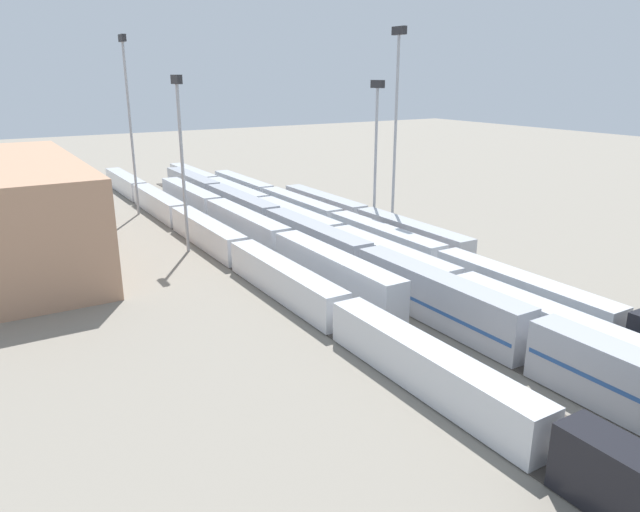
{
  "coord_description": "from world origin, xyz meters",
  "views": [
    {
      "loc": [
        -65.08,
        41.54,
        24.32
      ],
      "look_at": [
        -5.14,
        4.94,
        2.5
      ],
      "focal_mm": 32.74,
      "sensor_mm": 36.0,
      "label": 1
    }
  ],
  "objects_px": {
    "train_on_track_0": "(363,219)",
    "maintenance_shed": "(1,213)",
    "light_mast_3": "(129,105)",
    "light_mast_2": "(396,108)",
    "train_on_track_3": "(314,242)",
    "light_mast_0": "(376,134)",
    "train_on_track_5": "(236,251)",
    "train_on_track_2": "(329,234)",
    "train_on_track_1": "(374,236)",
    "train_on_track_4": "(246,229)",
    "light_mast_1": "(181,141)"
  },
  "relations": [
    {
      "from": "train_on_track_0",
      "to": "maintenance_shed",
      "type": "relative_size",
      "value": 1.06
    },
    {
      "from": "light_mast_3",
      "to": "maintenance_shed",
      "type": "distance_m",
      "value": 32.76
    },
    {
      "from": "light_mast_2",
      "to": "train_on_track_3",
      "type": "bearing_deg",
      "value": 110.24
    },
    {
      "from": "light_mast_0",
      "to": "light_mast_2",
      "type": "bearing_deg",
      "value": -153.96
    },
    {
      "from": "train_on_track_5",
      "to": "train_on_track_2",
      "type": "distance_m",
      "value": 15.01
    },
    {
      "from": "train_on_track_2",
      "to": "train_on_track_1",
      "type": "xyz_separation_m",
      "value": [
        -4.32,
        -5.0,
        -0.01
      ]
    },
    {
      "from": "train_on_track_4",
      "to": "light_mast_1",
      "type": "height_order",
      "value": "light_mast_1"
    },
    {
      "from": "train_on_track_1",
      "to": "maintenance_shed",
      "type": "relative_size",
      "value": 2.59
    },
    {
      "from": "maintenance_shed",
      "to": "train_on_track_1",
      "type": "bearing_deg",
      "value": -114.57
    },
    {
      "from": "train_on_track_3",
      "to": "train_on_track_1",
      "type": "distance_m",
      "value": 10.02
    },
    {
      "from": "train_on_track_5",
      "to": "train_on_track_4",
      "type": "height_order",
      "value": "train_on_track_4"
    },
    {
      "from": "train_on_track_4",
      "to": "light_mast_2",
      "type": "distance_m",
      "value": 29.6
    },
    {
      "from": "train_on_track_5",
      "to": "light_mast_3",
      "type": "relative_size",
      "value": 4.5
    },
    {
      "from": "train_on_track_4",
      "to": "light_mast_0",
      "type": "relative_size",
      "value": 3.02
    },
    {
      "from": "train_on_track_2",
      "to": "light_mast_0",
      "type": "relative_size",
      "value": 5.89
    },
    {
      "from": "train_on_track_0",
      "to": "train_on_track_3",
      "type": "bearing_deg",
      "value": 123.0
    },
    {
      "from": "light_mast_0",
      "to": "train_on_track_5",
      "type": "bearing_deg",
      "value": 103.37
    },
    {
      "from": "light_mast_1",
      "to": "light_mast_2",
      "type": "bearing_deg",
      "value": -101.04
    },
    {
      "from": "train_on_track_5",
      "to": "light_mast_1",
      "type": "distance_m",
      "value": 17.18
    },
    {
      "from": "train_on_track_3",
      "to": "light_mast_3",
      "type": "bearing_deg",
      "value": 17.79
    },
    {
      "from": "train_on_track_4",
      "to": "light_mast_2",
      "type": "relative_size",
      "value": 2.29
    },
    {
      "from": "train_on_track_0",
      "to": "train_on_track_5",
      "type": "distance_m",
      "value": 25.78
    },
    {
      "from": "train_on_track_5",
      "to": "light_mast_1",
      "type": "relative_size",
      "value": 5.7
    },
    {
      "from": "train_on_track_5",
      "to": "train_on_track_2",
      "type": "xyz_separation_m",
      "value": [
        0.67,
        -15.0,
        -0.01
      ]
    },
    {
      "from": "train_on_track_1",
      "to": "light_mast_1",
      "type": "bearing_deg",
      "value": 59.94
    },
    {
      "from": "train_on_track_3",
      "to": "light_mast_3",
      "type": "relative_size",
      "value": 3.88
    },
    {
      "from": "train_on_track_1",
      "to": "light_mast_2",
      "type": "xyz_separation_m",
      "value": [
        7.19,
        -8.91,
        17.46
      ]
    },
    {
      "from": "light_mast_0",
      "to": "light_mast_2",
      "type": "height_order",
      "value": "light_mast_2"
    },
    {
      "from": "light_mast_0",
      "to": "light_mast_3",
      "type": "bearing_deg",
      "value": 44.72
    },
    {
      "from": "light_mast_3",
      "to": "train_on_track_0",
      "type": "bearing_deg",
      "value": -137.86
    },
    {
      "from": "light_mast_0",
      "to": "light_mast_2",
      "type": "relative_size",
      "value": 0.76
    },
    {
      "from": "train_on_track_5",
      "to": "light_mast_3",
      "type": "height_order",
      "value": "light_mast_3"
    },
    {
      "from": "maintenance_shed",
      "to": "train_on_track_2",
      "type": "bearing_deg",
      "value": -112.17
    },
    {
      "from": "light_mast_1",
      "to": "light_mast_3",
      "type": "relative_size",
      "value": 0.79
    },
    {
      "from": "light_mast_1",
      "to": "light_mast_3",
      "type": "bearing_deg",
      "value": -0.38
    },
    {
      "from": "train_on_track_3",
      "to": "light_mast_2",
      "type": "relative_size",
      "value": 3.84
    },
    {
      "from": "train_on_track_2",
      "to": "light_mast_0",
      "type": "bearing_deg",
      "value": -64.8
    },
    {
      "from": "train_on_track_1",
      "to": "light_mast_2",
      "type": "distance_m",
      "value": 20.88
    },
    {
      "from": "light_mast_1",
      "to": "train_on_track_3",
      "type": "bearing_deg",
      "value": -134.94
    },
    {
      "from": "train_on_track_5",
      "to": "train_on_track_4",
      "type": "xyz_separation_m",
      "value": [
        7.94,
        -5.0,
        0.55
      ]
    },
    {
      "from": "train_on_track_0",
      "to": "train_on_track_2",
      "type": "xyz_separation_m",
      "value": [
        -5.64,
        10.0,
        0.03
      ]
    },
    {
      "from": "train_on_track_2",
      "to": "light_mast_2",
      "type": "relative_size",
      "value": 4.45
    },
    {
      "from": "train_on_track_5",
      "to": "maintenance_shed",
      "type": "distance_m",
      "value": 31.44
    },
    {
      "from": "train_on_track_4",
      "to": "train_on_track_0",
      "type": "bearing_deg",
      "value": -94.66
    },
    {
      "from": "train_on_track_5",
      "to": "light_mast_1",
      "type": "xyz_separation_m",
      "value": [
        9.82,
        3.27,
        13.72
      ]
    },
    {
      "from": "train_on_track_4",
      "to": "train_on_track_5",
      "type": "bearing_deg",
      "value": 147.81
    },
    {
      "from": "train_on_track_5",
      "to": "train_on_track_1",
      "type": "xyz_separation_m",
      "value": [
        -3.65,
        -20.0,
        -0.02
      ]
    },
    {
      "from": "train_on_track_1",
      "to": "train_on_track_4",
      "type": "bearing_deg",
      "value": 52.31
    },
    {
      "from": "train_on_track_4",
      "to": "light_mast_1",
      "type": "bearing_deg",
      "value": 77.22
    },
    {
      "from": "train_on_track_4",
      "to": "light_mast_2",
      "type": "bearing_deg",
      "value": -100.43
    }
  ]
}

